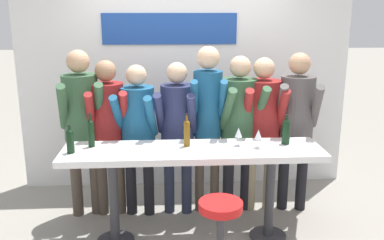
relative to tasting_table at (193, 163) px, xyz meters
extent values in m
plane|color=gray|center=(0.00, 0.00, -0.79)|extent=(40.00, 40.00, 0.00)
cube|color=white|center=(0.00, 1.45, 0.65)|extent=(4.00, 0.10, 2.87)
cube|color=#1E479E|center=(-0.18, 1.39, 1.16)|extent=(1.58, 0.02, 0.36)
cube|color=white|center=(0.00, 0.00, 0.11)|extent=(2.40, 0.58, 0.06)
cylinder|color=#333338|center=(-0.74, 0.00, -0.33)|extent=(0.09, 0.09, 0.87)
cylinder|color=#333338|center=(-0.74, 0.00, -0.78)|extent=(0.36, 0.36, 0.02)
cylinder|color=#333338|center=(0.74, 0.00, -0.33)|extent=(0.09, 0.09, 0.87)
cylinder|color=#333338|center=(0.74, 0.00, -0.78)|extent=(0.36, 0.36, 0.02)
cylinder|color=red|center=(0.18, -0.63, -0.13)|extent=(0.36, 0.36, 0.07)
cylinder|color=#473D33|center=(-1.21, 0.60, -0.36)|extent=(0.12, 0.12, 0.86)
cylinder|color=#473D33|center=(-1.01, 0.63, -0.36)|extent=(0.12, 0.12, 0.86)
cylinder|color=#335638|center=(-1.11, 0.61, 0.41)|extent=(0.43, 0.43, 0.68)
sphere|color=tan|center=(-1.11, 0.61, 0.88)|extent=(0.23, 0.23, 0.23)
cylinder|color=#335638|center=(-1.25, 0.42, 0.46)|extent=(0.16, 0.41, 0.52)
cylinder|color=#335638|center=(-0.91, 0.49, 0.46)|extent=(0.16, 0.41, 0.52)
cylinder|color=#473D33|center=(-0.94, 0.61, -0.38)|extent=(0.11, 0.11, 0.81)
cylinder|color=#473D33|center=(-0.75, 0.63, -0.38)|extent=(0.11, 0.11, 0.81)
cylinder|color=maroon|center=(-0.84, 0.62, 0.34)|extent=(0.38, 0.38, 0.64)
sphere|color=#9E7556|center=(-0.84, 0.62, 0.78)|extent=(0.22, 0.22, 0.22)
cylinder|color=maroon|center=(-0.99, 0.45, 0.38)|extent=(0.12, 0.39, 0.49)
cylinder|color=maroon|center=(-0.67, 0.48, 0.38)|extent=(0.12, 0.39, 0.49)
cylinder|color=black|center=(-0.63, 0.60, -0.40)|extent=(0.11, 0.11, 0.78)
cylinder|color=black|center=(-0.44, 0.57, -0.40)|extent=(0.11, 0.11, 0.78)
cylinder|color=#19517A|center=(-0.53, 0.58, 0.31)|extent=(0.40, 0.40, 0.62)
sphere|color=#D6AD89|center=(-0.53, 0.58, 0.74)|extent=(0.21, 0.21, 0.21)
cylinder|color=#19517A|center=(-0.72, 0.46, 0.35)|extent=(0.14, 0.38, 0.48)
cylinder|color=#19517A|center=(-0.39, 0.41, 0.35)|extent=(0.14, 0.38, 0.48)
cylinder|color=#23283D|center=(-0.22, 0.60, -0.39)|extent=(0.11, 0.11, 0.79)
cylinder|color=#23283D|center=(-0.03, 0.58, -0.39)|extent=(0.11, 0.11, 0.79)
cylinder|color=#23284C|center=(-0.12, 0.59, 0.32)|extent=(0.39, 0.39, 0.63)
sphere|color=#D6AD89|center=(-0.12, 0.59, 0.76)|extent=(0.22, 0.22, 0.22)
cylinder|color=#23284C|center=(-0.30, 0.46, 0.37)|extent=(0.13, 0.38, 0.49)
cylinder|color=#23284C|center=(0.02, 0.42, 0.37)|extent=(0.13, 0.38, 0.49)
cylinder|color=#473D33|center=(0.12, 0.63, -0.35)|extent=(0.10, 0.10, 0.87)
cylinder|color=#473D33|center=(0.28, 0.62, -0.35)|extent=(0.10, 0.10, 0.87)
cylinder|color=#19517A|center=(0.20, 0.62, 0.43)|extent=(0.32, 0.32, 0.69)
sphere|color=#D6AD89|center=(0.20, 0.62, 0.91)|extent=(0.24, 0.24, 0.24)
cylinder|color=#19517A|center=(0.05, 0.47, 0.48)|extent=(0.10, 0.40, 0.52)
cylinder|color=#19517A|center=(0.33, 0.45, 0.48)|extent=(0.10, 0.40, 0.52)
cylinder|color=black|center=(0.43, 0.60, -0.38)|extent=(0.12, 0.12, 0.82)
cylinder|color=black|center=(0.63, 0.63, -0.38)|extent=(0.12, 0.12, 0.82)
cylinder|color=#335638|center=(0.53, 0.61, 0.36)|extent=(0.42, 0.42, 0.65)
sphere|color=#D6AD89|center=(0.53, 0.61, 0.81)|extent=(0.22, 0.22, 0.22)
cylinder|color=#335638|center=(0.38, 0.43, 0.41)|extent=(0.15, 0.40, 0.50)
cylinder|color=#335638|center=(0.73, 0.48, 0.41)|extent=(0.15, 0.40, 0.50)
cylinder|color=gray|center=(0.68, 0.63, -0.38)|extent=(0.12, 0.12, 0.81)
cylinder|color=gray|center=(0.89, 0.61, -0.38)|extent=(0.12, 0.12, 0.81)
cylinder|color=maroon|center=(0.78, 0.62, 0.35)|extent=(0.40, 0.40, 0.64)
sphere|color=#D6AD89|center=(0.78, 0.62, 0.80)|extent=(0.22, 0.22, 0.22)
cylinder|color=maroon|center=(0.59, 0.48, 0.39)|extent=(0.12, 0.39, 0.50)
cylinder|color=maroon|center=(0.95, 0.45, 0.39)|extent=(0.12, 0.39, 0.50)
cylinder|color=black|center=(1.05, 0.61, -0.37)|extent=(0.12, 0.12, 0.84)
cylinder|color=black|center=(1.24, 0.58, -0.37)|extent=(0.12, 0.12, 0.84)
cylinder|color=#514C4C|center=(1.15, 0.59, 0.38)|extent=(0.42, 0.42, 0.66)
sphere|color=tan|center=(1.15, 0.59, 0.84)|extent=(0.23, 0.23, 0.23)
cylinder|color=#514C4C|center=(0.95, 0.47, 0.43)|extent=(0.16, 0.40, 0.51)
cylinder|color=#514C4C|center=(1.29, 0.40, 0.43)|extent=(0.16, 0.40, 0.51)
cylinder|color=black|center=(-1.09, -0.05, 0.23)|extent=(0.07, 0.07, 0.18)
sphere|color=black|center=(-1.09, -0.05, 0.33)|extent=(0.07, 0.07, 0.07)
cylinder|color=black|center=(-1.09, -0.05, 0.36)|extent=(0.03, 0.03, 0.06)
cylinder|color=black|center=(-1.09, -0.05, 0.40)|extent=(0.03, 0.03, 0.01)
cylinder|color=black|center=(-0.94, 0.12, 0.26)|extent=(0.06, 0.06, 0.22)
sphere|color=black|center=(-0.94, 0.12, 0.37)|extent=(0.06, 0.06, 0.06)
cylinder|color=black|center=(-0.94, 0.12, 0.41)|extent=(0.02, 0.02, 0.08)
cylinder|color=black|center=(-0.94, 0.12, 0.45)|extent=(0.03, 0.03, 0.02)
cylinder|color=brown|center=(-0.05, 0.08, 0.25)|extent=(0.06, 0.06, 0.22)
sphere|color=brown|center=(-0.05, 0.08, 0.36)|extent=(0.06, 0.06, 0.06)
cylinder|color=brown|center=(-0.05, 0.08, 0.40)|extent=(0.02, 0.02, 0.08)
cylinder|color=black|center=(-0.05, 0.08, 0.45)|extent=(0.03, 0.03, 0.02)
cylinder|color=black|center=(0.89, 0.09, 0.24)|extent=(0.08, 0.08, 0.20)
sphere|color=black|center=(0.89, 0.09, 0.34)|extent=(0.08, 0.08, 0.08)
cylinder|color=black|center=(0.89, 0.09, 0.38)|extent=(0.03, 0.03, 0.07)
cylinder|color=black|center=(0.89, 0.09, 0.42)|extent=(0.03, 0.03, 0.01)
cylinder|color=silver|center=(0.60, -0.02, 0.15)|extent=(0.06, 0.06, 0.01)
cylinder|color=silver|center=(0.60, -0.02, 0.19)|extent=(0.01, 0.01, 0.08)
cone|color=silver|center=(0.60, -0.02, 0.27)|extent=(0.07, 0.07, 0.09)
cylinder|color=silver|center=(0.43, 0.05, 0.15)|extent=(0.06, 0.06, 0.01)
cylinder|color=silver|center=(0.43, 0.05, 0.19)|extent=(0.01, 0.01, 0.08)
cone|color=silver|center=(0.43, 0.05, 0.27)|extent=(0.07, 0.07, 0.09)
camera|label=1|loc=(-0.24, -3.73, 1.40)|focal=40.00mm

